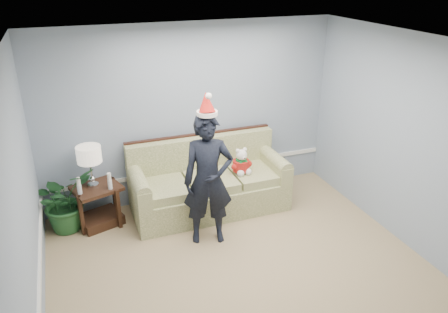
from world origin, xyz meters
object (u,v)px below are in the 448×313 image
sofa (208,184)px  houseplant (65,201)px  table_lamp (89,156)px  teddy_bear (241,164)px  side_table (99,209)px  man (208,180)px

sofa → houseplant: sofa is taller
table_lamp → teddy_bear: table_lamp is taller
sofa → side_table: sofa is taller
table_lamp → man: man is taller
man → table_lamp: bearing=158.9°
sofa → teddy_bear: sofa is taller
sofa → houseplant: bearing=176.2°
houseplant → man: (1.77, -0.94, 0.45)m
sofa → teddy_bear: bearing=-17.6°
man → side_table: bearing=159.6°
man → teddy_bear: man is taller
table_lamp → houseplant: (-0.40, -0.00, -0.61)m
side_table → table_lamp: table_lamp is taller
table_lamp → teddy_bear: 2.16m
sofa → side_table: 1.61m
table_lamp → houseplant: table_lamp is taller
houseplant → man: bearing=-28.0°
side_table → man: 1.74m
sofa → houseplant: (-2.03, 0.13, 0.06)m
sofa → table_lamp: (-1.64, 0.13, 0.67)m
table_lamp → man: bearing=-34.5°
sofa → side_table: (-1.60, 0.08, -0.15)m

